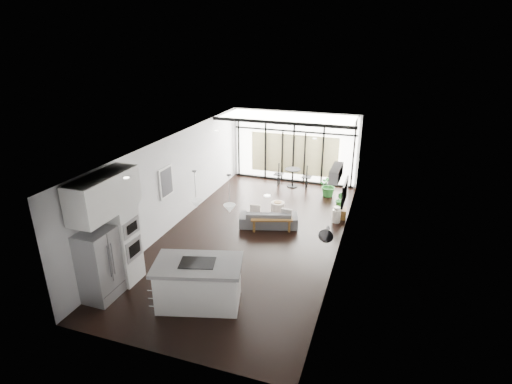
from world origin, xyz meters
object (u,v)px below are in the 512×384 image
Objects in this scene: console_bench at (272,224)px; tv at (345,192)px; sofa at (269,215)px; milk_can at (337,215)px; island at (199,283)px; fridge at (99,265)px; pouf at (278,207)px.

tv reaches higher than console_bench.
sofa reaches higher than console_bench.
milk_can is 0.47× the size of tv.
milk_can is at bearing 50.42° from island.
island is 5.13m from tv.
milk_can is (4.40, 5.56, -0.56)m from fridge.
island reaches higher than pouf.
sofa is (0.31, 4.14, -0.16)m from island.
fridge is 0.92× the size of sofa.
tv is at bearing 46.39° from fridge.
pouf is (0.31, 5.18, -0.33)m from island.
console_bench is 2.39× the size of milk_can.
console_bench is 1.32m from pouf.
milk_can is at bearing 111.20° from tv.
fridge is 1.33× the size of console_bench.
fridge is 3.17× the size of milk_can.
pouf is 1.95m from milk_can.
console_bench is 1.12× the size of tv.
console_bench is at bearing -82.28° from pouf.
fridge reaches higher than pouf.
pouf is at bearing 176.74° from milk_can.
pouf is at bearing 79.34° from console_bench.
console_bench is at bearing 106.73° from sofa.
pouf is 0.88× the size of milk_can.
tv is (2.51, 4.40, 0.79)m from island.
milk_can is (1.94, -0.11, 0.08)m from pouf.
fridge reaches higher than tv.
island is at bearing -119.72° from tv.
fridge is at bearing -128.37° from milk_can.
fridge is 1.49× the size of tv.
island is 5.55m from milk_can.
tv is at bearing -68.80° from milk_can.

